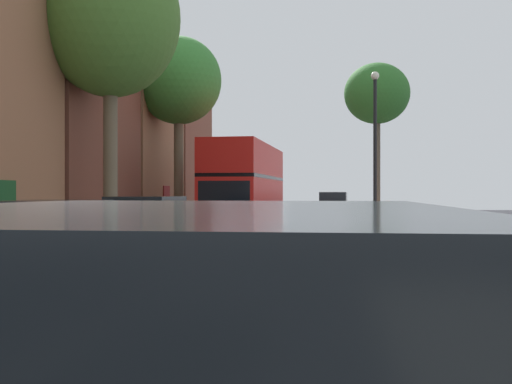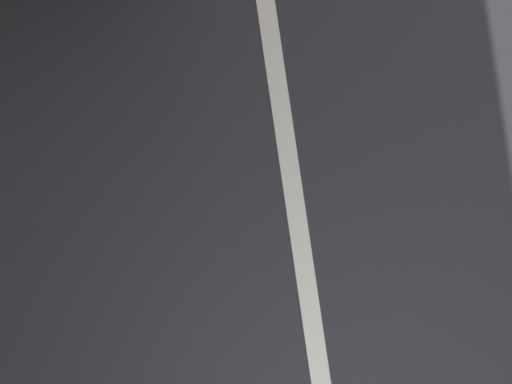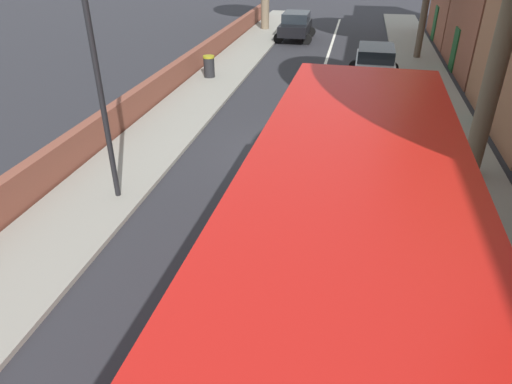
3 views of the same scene
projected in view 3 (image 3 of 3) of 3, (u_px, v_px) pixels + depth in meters
The scene contains 11 objects.
ground_plane at pixel (296, 154), 14.81m from camera, with size 84.00×84.00×0.00m, color #28282D.
road_centre_line at pixel (296, 154), 14.81m from camera, with size 0.16×54.00×0.01m, color silver.
sidewalk_left at pixel (456, 166), 13.89m from camera, with size 2.60×60.00×0.12m, color gray.
sidewalk_right at pixel (154, 140), 15.67m from camera, with size 2.60×60.00×0.12m, color gray.
boundary_wall_right at pixel (111, 123), 15.71m from camera, with size 0.36×54.00×1.09m, color brown.
double_decker_bus at pixel (340, 329), 5.17m from camera, with size 3.72×10.14×4.06m.
parked_car_silver_left_0 at pixel (375, 62), 21.62m from camera, with size 2.50×4.55×1.60m.
parked_car_black_right_1 at pixel (296, 25), 30.12m from camera, with size 2.50×4.20×1.71m.
parked_car_black_left_3 at pixel (377, 101), 16.61m from camera, with size 2.63×4.18×1.63m.
lamppost_right at pixel (94, 56), 10.45m from camera, with size 0.32×0.32×6.31m.
litter_bin_right at pixel (209, 66), 22.04m from camera, with size 0.55×0.55×1.02m.
Camera 3 is at (-1.55, 13.46, 6.26)m, focal length 32.07 mm.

